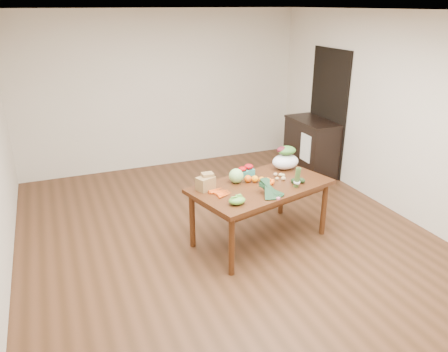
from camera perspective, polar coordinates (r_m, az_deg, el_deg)
name	(u,v)px	position (r m, az deg, el deg)	size (l,w,h in m)	color
floor	(229,240)	(5.55, 0.63, -8.30)	(6.00, 6.00, 0.00)	#56331D
ceiling	(230,10)	(4.81, 0.77, 20.83)	(5.00, 6.00, 0.02)	white
room_walls	(229,136)	(5.01, 0.69, 5.20)	(5.02, 6.02, 2.70)	silver
dining_table	(260,213)	(5.39, 4.71, -4.79)	(1.65, 0.92, 0.75)	#502A12
doorway_dark	(328,113)	(7.63, 13.37, 8.06)	(0.02, 1.00, 2.10)	black
cabinet	(311,147)	(7.66, 11.28, 3.77)	(0.52, 1.02, 0.94)	black
dish_towel	(305,148)	(7.32, 10.59, 3.63)	(0.02, 0.28, 0.45)	white
paper_bag	(206,182)	(5.04, -2.42, -0.80)	(0.27, 0.22, 0.19)	#996D44
cabbage	(236,176)	(5.24, 1.60, 0.02)	(0.18, 0.18, 0.18)	#A2D37A
strawberry_basket_a	(242,173)	(5.45, 2.40, 0.45)	(0.11, 0.11, 0.10)	#B80D0C
strawberry_basket_b	(249,170)	(5.51, 3.25, 0.73)	(0.12, 0.12, 0.11)	#AE0B19
orange_a	(248,179)	(5.27, 3.14, -0.36)	(0.09, 0.09, 0.09)	#FF590F
orange_b	(255,179)	(5.28, 4.06, -0.38)	(0.08, 0.08, 0.08)	orange
orange_c	(262,180)	(5.27, 4.94, -0.49)	(0.08, 0.08, 0.08)	orange
mandarin_cluster	(268,180)	(5.25, 5.72, -0.58)	(0.18, 0.18, 0.08)	orange
carrots	(221,192)	(4.97, -0.43, -2.12)	(0.22, 0.24, 0.03)	orange
snap_pea_bag	(237,200)	(4.70, 1.71, -3.21)	(0.19, 0.14, 0.09)	#6AAE3B
kale_bunch	(272,190)	(4.90, 6.29, -1.79)	(0.32, 0.40, 0.16)	black
asparagus_bundle	(297,177)	(5.16, 9.54, -0.19)	(0.08, 0.08, 0.25)	#547736
potato_a	(277,179)	(5.38, 6.94, -0.33)	(0.05, 0.04, 0.04)	tan
potato_b	(283,178)	(5.38, 7.77, -0.31)	(0.06, 0.05, 0.05)	tan
potato_c	(280,175)	(5.49, 7.39, 0.15)	(0.05, 0.05, 0.04)	#D9B77D
potato_d	(275,174)	(5.50, 6.73, 0.21)	(0.05, 0.05, 0.04)	tan
potato_e	(283,175)	(5.48, 7.73, 0.08)	(0.05, 0.05, 0.04)	tan
avocado_a	(294,181)	(5.29, 9.18, -0.67)	(0.07, 0.10, 0.07)	black
avocado_b	(302,180)	(5.33, 10.10, -0.58)	(0.07, 0.10, 0.07)	black
salad_bag	(286,159)	(5.72, 8.04, 2.24)	(0.36, 0.27, 0.28)	white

